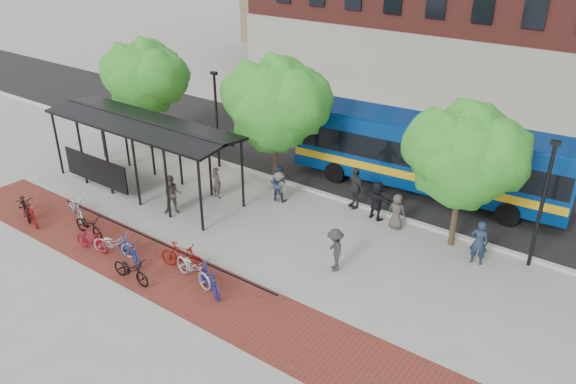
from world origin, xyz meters
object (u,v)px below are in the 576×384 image
Objects in this scene: pedestrian_6 at (397,211)px; pedestrian_7 at (479,242)px; tree_b at (277,100)px; bike_8 at (131,270)px; bike_2 at (76,207)px; pedestrian_9 at (335,250)px; bike_0 at (25,205)px; tree_a at (145,75)px; bike_5 at (92,240)px; bike_7 at (129,250)px; bike_4 at (89,226)px; bike_1 at (31,214)px; bus at (428,152)px; pedestrian_3 at (279,187)px; bike_10 at (193,268)px; bus_shelter at (139,131)px; bike_6 at (114,244)px; pedestrian_8 at (172,195)px; pedestrian_2 at (278,183)px; pedestrian_5 at (377,200)px; bike_9 at (182,256)px; pedestrian_4 at (355,188)px; bike_11 at (209,279)px; tree_c at (467,153)px; pedestrian_1 at (217,182)px; lamp_post_left at (217,117)px.

pedestrian_6 is 3.79m from pedestrian_7.
pedestrian_6 is 0.86× the size of pedestrian_7.
bike_8 is (0.34, -9.41, -3.98)m from tree_b.
pedestrian_9 is at bearing -53.34° from bike_2.
pedestrian_6 is (13.83, 8.75, 0.25)m from bike_0.
tree_a is 11.65m from bike_5.
bike_4 is at bearing 96.60° from bike_7.
tree_a reaches higher than bike_1.
bus is 7.29m from pedestrian_3.
tree_a is 2.88× the size of bike_10.
tree_a reaches higher than pedestrian_6.
bike_1 is 0.77× the size of bike_2.
bike_1 is (-1.24, -5.33, -2.51)m from bus_shelter.
bike_0 is at bearing 81.47° from bike_5.
pedestrian_7 is at bearing -75.11° from bike_6.
pedestrian_8 reaches higher than pedestrian_6.
bike_4 is 8.52m from pedestrian_2.
bike_2 is 1.16× the size of pedestrian_5.
pedestrian_3 is 5.59m from pedestrian_6.
bus_shelter is at bearing 0.31° from pedestrian_7.
bike_5 is 1.07× the size of pedestrian_3.
bike_9 is at bearing 73.48° from pedestrian_5.
bike_10 is (4.77, 0.88, 0.06)m from bike_5.
tree_a reaches higher than pedestrian_4.
bus is at bearing -150.86° from pedestrian_2.
bike_2 is at bearing 110.41° from bike_11.
pedestrian_4 reaches higher than bike_6.
bike_8 is at bearing -117.39° from bus.
bike_0 is 1.31× the size of pedestrian_6.
bike_4 is at bearing 54.14° from pedestrian_5.
pedestrian_9 reaches higher than bike_7.
bike_7 is at bearing 110.66° from bike_10.
bike_8 is (-8.65, -9.41, -3.57)m from tree_c.
pedestrian_3 is (0.63, 8.22, 0.30)m from bike_8.
bike_2 is 1.13× the size of pedestrian_8.
pedestrian_7 is at bearing -164.38° from pedestrian_1.
bike_7 is 0.88× the size of pedestrian_4.
tree_a is 3.43× the size of pedestrian_5.
pedestrian_2 is (-8.18, -1.05, -3.19)m from tree_c.
bus is 14.30m from bike_7.
pedestrian_7 reaches higher than bike_9.
lamp_post_left is 11.35m from bike_11.
bus_shelter is 5.76× the size of pedestrian_8.
bus reaches higher than pedestrian_8.
tree_a is 14.77m from pedestrian_5.
tree_c is at bearing -43.38° from bike_8.
bus_shelter is 6.88× the size of pedestrian_1.
bus_shelter is 15.86m from pedestrian_7.
pedestrian_4 reaches higher than bike_4.
bike_8 is (-5.64, -13.36, -1.54)m from bus.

